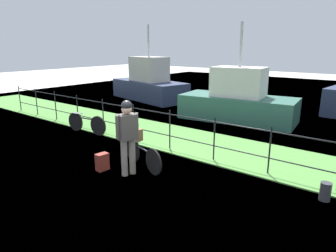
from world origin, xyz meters
name	(u,v)px	position (x,y,z in m)	size (l,w,h in m)	color
ground_plane	(141,179)	(0.00, 0.00, 0.00)	(60.00, 60.00, 0.00)	beige
grass_strip	(208,145)	(0.00, 2.82, 0.01)	(27.00, 2.40, 0.03)	#569342
harbor_water	(279,111)	(0.00, 8.94, 0.00)	(30.00, 30.00, 0.00)	slate
iron_fence	(191,131)	(0.00, 1.92, 0.64)	(18.04, 0.04, 1.11)	black
bicycle_main	(142,154)	(-0.41, 0.49, 0.32)	(1.51, 0.50, 0.61)	black
wooden_crate	(135,134)	(-0.73, 0.58, 0.74)	(0.37, 0.25, 0.27)	brown
terrier_dog	(135,126)	(-0.71, 0.58, 0.96)	(0.32, 0.22, 0.18)	silver
cyclist_person	(127,131)	(-0.38, 0.01, 1.00)	(0.36, 0.52, 1.68)	gray
backpack_on_paving	(102,162)	(-1.03, -0.20, 0.20)	(0.28, 0.18, 0.40)	maroon
mooring_bollard	(325,192)	(3.34, 1.42, 0.18)	(0.20, 0.20, 0.35)	#38383D
bicycle_parked	(86,123)	(-3.85, 1.51, 0.34)	(1.66, 0.26, 0.63)	black
moored_boat_mid	(238,101)	(-0.73, 6.20, 0.74)	(4.46, 2.25, 3.63)	#336656
moored_boat_far	(149,84)	(-6.52, 7.65, 0.81)	(4.83, 2.73, 3.83)	#2D3856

